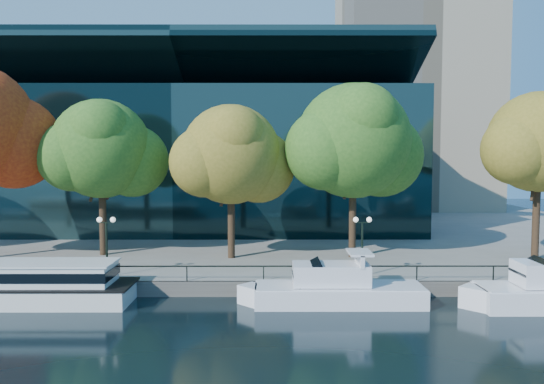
{
  "coord_description": "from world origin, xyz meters",
  "views": [
    {
      "loc": [
        5.47,
        -30.8,
        9.18
      ],
      "look_at": [
        5.56,
        8.0,
        6.47
      ],
      "focal_mm": 35.0,
      "sensor_mm": 36.0,
      "label": 1
    }
  ],
  "objects_px": {
    "lamp_1": "(106,233)",
    "cruiser_near": "(332,288)",
    "tree_3": "(233,157)",
    "tree_5": "(541,144)",
    "tree_2": "(103,151)",
    "tour_boat": "(3,282)",
    "tree_4": "(356,143)",
    "lamp_2": "(362,232)"
  },
  "relations": [
    {
      "from": "lamp_1",
      "to": "cruiser_near",
      "type": "bearing_deg",
      "value": -12.76
    },
    {
      "from": "tree_3",
      "to": "tree_5",
      "type": "distance_m",
      "value": 23.9
    },
    {
      "from": "cruiser_near",
      "to": "tree_3",
      "type": "xyz_separation_m",
      "value": [
        -6.72,
        9.8,
        8.02
      ]
    },
    {
      "from": "tree_3",
      "to": "tree_5",
      "type": "relative_size",
      "value": 0.93
    },
    {
      "from": "tree_2",
      "to": "tree_3",
      "type": "height_order",
      "value": "tree_2"
    },
    {
      "from": "tour_boat",
      "to": "tree_5",
      "type": "height_order",
      "value": "tree_5"
    },
    {
      "from": "cruiser_near",
      "to": "tree_5",
      "type": "relative_size",
      "value": 0.87
    },
    {
      "from": "tree_4",
      "to": "lamp_1",
      "type": "distance_m",
      "value": 19.98
    },
    {
      "from": "cruiser_near",
      "to": "tour_boat",
      "type": "bearing_deg",
      "value": 179.35
    },
    {
      "from": "tree_4",
      "to": "lamp_2",
      "type": "bearing_deg",
      "value": -94.84
    },
    {
      "from": "tree_2",
      "to": "tree_3",
      "type": "distance_m",
      "value": 10.71
    },
    {
      "from": "tree_5",
      "to": "cruiser_near",
      "type": "bearing_deg",
      "value": -152.22
    },
    {
      "from": "tour_boat",
      "to": "cruiser_near",
      "type": "distance_m",
      "value": 20.27
    },
    {
      "from": "tour_boat",
      "to": "cruiser_near",
      "type": "height_order",
      "value": "cruiser_near"
    },
    {
      "from": "tree_4",
      "to": "tour_boat",
      "type": "bearing_deg",
      "value": -156.98
    },
    {
      "from": "tree_4",
      "to": "lamp_2",
      "type": "xyz_separation_m",
      "value": [
        -0.57,
        -6.77,
        -6.12
      ]
    },
    {
      "from": "tree_4",
      "to": "tree_3",
      "type": "bearing_deg",
      "value": -178.16
    },
    {
      "from": "tree_3",
      "to": "tree_5",
      "type": "xyz_separation_m",
      "value": [
        23.87,
        -0.77,
        0.96
      ]
    },
    {
      "from": "tour_boat",
      "to": "tree_4",
      "type": "height_order",
      "value": "tree_4"
    },
    {
      "from": "tree_3",
      "to": "tree_4",
      "type": "bearing_deg",
      "value": 1.84
    },
    {
      "from": "tree_3",
      "to": "lamp_1",
      "type": "xyz_separation_m",
      "value": [
        -8.06,
        -6.45,
        -5.07
      ]
    },
    {
      "from": "tree_5",
      "to": "lamp_2",
      "type": "distance_m",
      "value": 16.9
    },
    {
      "from": "tour_boat",
      "to": "tree_3",
      "type": "distance_m",
      "value": 18.29
    },
    {
      "from": "tour_boat",
      "to": "tree_2",
      "type": "distance_m",
      "value": 13.91
    },
    {
      "from": "tree_3",
      "to": "cruiser_near",
      "type": "bearing_deg",
      "value": -55.57
    },
    {
      "from": "tree_3",
      "to": "tree_4",
      "type": "height_order",
      "value": "tree_4"
    },
    {
      "from": "tree_5",
      "to": "lamp_2",
      "type": "relative_size",
      "value": 3.25
    },
    {
      "from": "lamp_1",
      "to": "tree_5",
      "type": "bearing_deg",
      "value": 10.09
    },
    {
      "from": "cruiser_near",
      "to": "lamp_2",
      "type": "xyz_separation_m",
      "value": [
        2.42,
        3.35,
        2.95
      ]
    },
    {
      "from": "tree_4",
      "to": "tree_5",
      "type": "xyz_separation_m",
      "value": [
        14.15,
        -1.08,
        -0.08
      ]
    },
    {
      "from": "tree_5",
      "to": "tour_boat",
      "type": "bearing_deg",
      "value": -166.76
    },
    {
      "from": "tree_3",
      "to": "tree_4",
      "type": "relative_size",
      "value": 0.88
    },
    {
      "from": "tree_2",
      "to": "tree_5",
      "type": "relative_size",
      "value": 0.97
    },
    {
      "from": "cruiser_near",
      "to": "lamp_2",
      "type": "height_order",
      "value": "lamp_2"
    },
    {
      "from": "tree_4",
      "to": "tree_5",
      "type": "relative_size",
      "value": 1.06
    },
    {
      "from": "tree_5",
      "to": "lamp_1",
      "type": "xyz_separation_m",
      "value": [
        -31.93,
        -5.68,
        -6.04
      ]
    },
    {
      "from": "lamp_1",
      "to": "lamp_2",
      "type": "height_order",
      "value": "same"
    },
    {
      "from": "cruiser_near",
      "to": "tree_2",
      "type": "relative_size",
      "value": 0.9
    },
    {
      "from": "cruiser_near",
      "to": "lamp_2",
      "type": "bearing_deg",
      "value": 54.1
    },
    {
      "from": "tree_3",
      "to": "tree_5",
      "type": "height_order",
      "value": "tree_5"
    },
    {
      "from": "tree_3",
      "to": "lamp_1",
      "type": "height_order",
      "value": "tree_3"
    },
    {
      "from": "tour_boat",
      "to": "lamp_1",
      "type": "xyz_separation_m",
      "value": [
        5.48,
        3.12,
        2.64
      ]
    }
  ]
}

